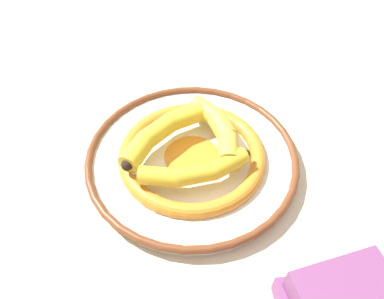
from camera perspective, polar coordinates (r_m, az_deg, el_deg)
The scene contains 5 objects.
ground_plane at distance 0.70m, azimuth 4.31°, elevation -1.68°, with size 2.80×2.80×0.00m, color beige.
decorative_bowl at distance 0.68m, azimuth -0.00°, elevation -1.16°, with size 0.39×0.39×0.04m.
banana_a at distance 0.68m, azimuth -4.50°, elevation 2.79°, with size 0.07×0.21×0.04m.
banana_b at distance 0.62m, azimuth 0.09°, elevation -3.42°, with size 0.15×0.17×0.03m.
banana_c at distance 0.68m, azimuth 4.15°, elevation 3.10°, with size 0.16×0.12×0.04m.
Camera 1 is at (0.23, -0.39, 0.54)m, focal length 35.00 mm.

